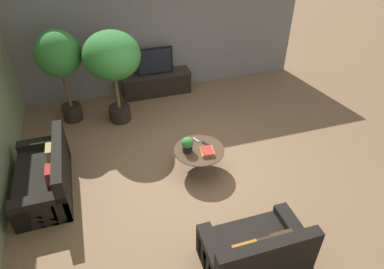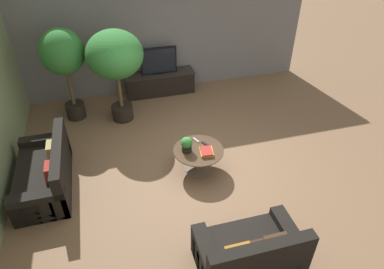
{
  "view_description": "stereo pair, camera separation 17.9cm",
  "coord_description": "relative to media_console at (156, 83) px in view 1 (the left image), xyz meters",
  "views": [
    {
      "loc": [
        -1.49,
        -4.6,
        4.26
      ],
      "look_at": [
        0.03,
        0.25,
        0.55
      ],
      "focal_mm": 32.0,
      "sensor_mm": 36.0,
      "label": 1
    },
    {
      "loc": [
        -1.32,
        -4.65,
        4.26
      ],
      "look_at": [
        0.03,
        0.25,
        0.55
      ],
      "focal_mm": 32.0,
      "sensor_mm": 36.0,
      "label": 2
    }
  ],
  "objects": [
    {
      "name": "potted_palm_corner",
      "position": [
        -1.04,
        -0.94,
        1.17
      ],
      "size": [
        1.16,
        1.16,
        2.02
      ],
      "color": "black",
      "rests_on": "ground"
    },
    {
      "name": "couch_near_entry",
      "position": [
        0.21,
        -5.14,
        0.0
      ],
      "size": [
        1.38,
        0.84,
        0.84
      ],
      "rotation": [
        0.0,
        0.0,
        3.14
      ],
      "color": "black",
      "rests_on": "ground"
    },
    {
      "name": "media_console",
      "position": [
        0.0,
        0.0,
        0.0
      ],
      "size": [
        1.7,
        0.5,
        0.55
      ],
      "color": "black",
      "rests_on": "ground"
    },
    {
      "name": "couch_by_wall",
      "position": [
        -2.52,
        -2.77,
        -0.0
      ],
      "size": [
        0.84,
        1.7,
        0.84
      ],
      "rotation": [
        0.0,
        0.0,
        -1.57
      ],
      "color": "black",
      "rests_on": "ground"
    },
    {
      "name": "remote_black",
      "position": [
        0.28,
        -2.91,
        0.18
      ],
      "size": [
        0.11,
        0.16,
        0.02
      ],
      "primitive_type": "cube",
      "rotation": [
        0.0,
        0.0,
        0.5
      ],
      "color": "black",
      "rests_on": "coffee_table"
    },
    {
      "name": "coffee_table",
      "position": [
        0.12,
        -3.03,
        0.03
      ],
      "size": [
        0.9,
        0.9,
        0.45
      ],
      "color": "#756656",
      "rests_on": "ground"
    },
    {
      "name": "potted_plant_tabletop",
      "position": [
        -0.1,
        -3.01,
        0.32
      ],
      "size": [
        0.21,
        0.21,
        0.29
      ],
      "color": "black",
      "rests_on": "coffee_table"
    },
    {
      "name": "back_wall_stone",
      "position": [
        0.06,
        0.32,
        1.22
      ],
      "size": [
        7.4,
        0.12,
        3.0
      ],
      "primitive_type": "cube",
      "color": "slate",
      "rests_on": "ground"
    },
    {
      "name": "potted_palm_tall",
      "position": [
        -2.05,
        -0.6,
        1.17
      ],
      "size": [
        0.9,
        0.9,
        2.03
      ],
      "color": "black",
      "rests_on": "ground"
    },
    {
      "name": "book_stack",
      "position": [
        0.23,
        -3.15,
        0.2
      ],
      "size": [
        0.26,
        0.32,
        0.06
      ],
      "color": "gold",
      "rests_on": "coffee_table"
    },
    {
      "name": "ground_plane",
      "position": [
        0.06,
        -2.94,
        -0.28
      ],
      "size": [
        24.0,
        24.0,
        0.0
      ],
      "primitive_type": "plane",
      "color": "brown"
    },
    {
      "name": "television",
      "position": [
        0.0,
        -0.0,
        0.58
      ],
      "size": [
        0.86,
        0.13,
        0.65
      ],
      "color": "black",
      "rests_on": "media_console"
    },
    {
      "name": "remote_silver",
      "position": [
        0.14,
        -2.75,
        0.18
      ],
      "size": [
        0.1,
        0.16,
        0.02
      ],
      "primitive_type": "cube",
      "rotation": [
        0.0,
        0.0,
        0.41
      ],
      "color": "gray",
      "rests_on": "coffee_table"
    }
  ]
}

